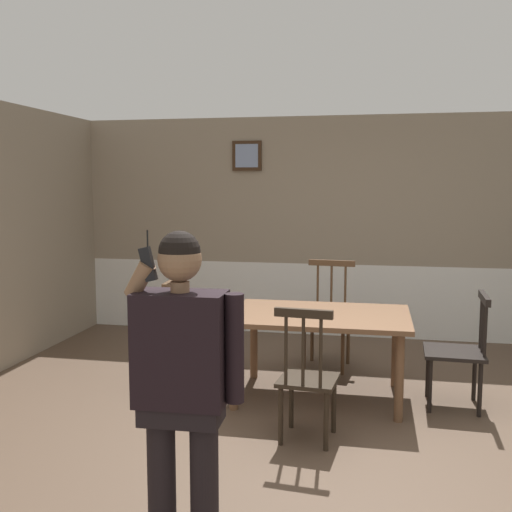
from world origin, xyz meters
name	(u,v)px	position (x,y,z in m)	size (l,w,h in m)	color
ground_plane	(336,437)	(0.00, 0.00, 0.00)	(7.47, 7.47, 0.00)	brown
room_back_partition	(354,231)	(0.00, 3.06, 1.27)	(6.79, 0.17, 2.64)	gray
dining_table	(319,323)	(-0.20, 0.80, 0.65)	(1.51, 1.04, 0.74)	brown
chair_near_window	(191,337)	(-1.35, 0.80, 0.48)	(0.49, 0.49, 0.99)	#513823
chair_by_doorway	(459,350)	(0.94, 0.80, 0.48)	(0.49, 0.49, 0.95)	black
chair_at_table_head	(328,319)	(-0.20, 1.72, 0.49)	(0.52, 0.52, 1.06)	#513823
chair_opposite_corner	(307,377)	(-0.21, -0.10, 0.47)	(0.44, 0.44, 0.99)	#2D2319
person_figure	(183,374)	(-0.65, -1.56, 0.92)	(0.59, 0.25, 1.61)	black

